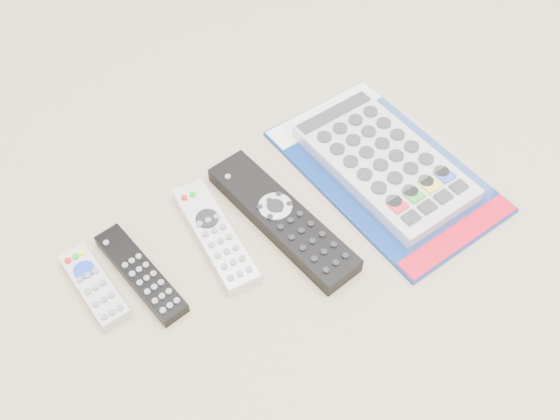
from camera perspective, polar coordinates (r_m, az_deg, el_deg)
remote_small_grey at (r=0.86m, az=-16.64°, el=-6.67°), size 0.04×0.13×0.02m
remote_slim_black at (r=0.85m, az=-12.60°, el=-5.70°), size 0.05×0.17×0.02m
remote_silver_dvd at (r=0.87m, az=-5.96°, el=-2.29°), size 0.08×0.19×0.02m
remote_large_black at (r=0.88m, az=0.20°, el=-0.78°), size 0.07×0.26×0.03m
jumbo_remote_packaged at (r=0.95m, az=9.49°, el=4.46°), size 0.22×0.35×0.05m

